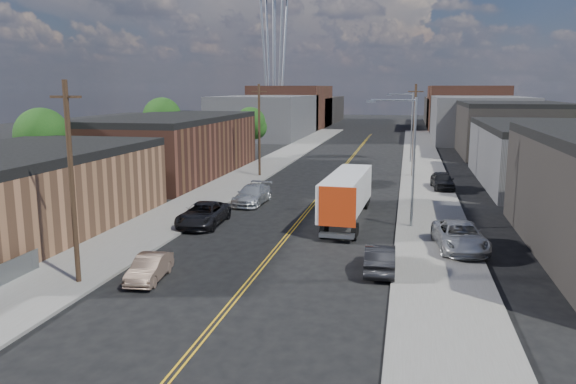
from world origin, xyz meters
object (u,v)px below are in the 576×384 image
at_px(car_left_b, 149,268).
at_px(car_ahead_truck, 357,177).
at_px(car_right_oncoming, 380,258).
at_px(car_right_lot_a, 460,236).
at_px(car_left_c, 203,214).
at_px(car_right_lot_c, 442,180).
at_px(car_left_d, 252,195).
at_px(semi_truck, 349,192).

bearing_deg(car_left_b, car_ahead_truck, 69.66).
height_order(car_right_oncoming, car_ahead_truck, car_ahead_truck).
xyz_separation_m(car_right_lot_a, car_ahead_truck, (-8.09, 22.42, -0.22)).
height_order(car_left_b, car_right_oncoming, car_right_oncoming).
distance_m(car_left_c, car_right_lot_c, 24.88).
distance_m(car_left_b, car_left_c, 11.54).
bearing_deg(car_right_oncoming, car_left_d, -55.80).
distance_m(car_right_lot_a, car_ahead_truck, 23.84).
height_order(car_left_c, car_right_lot_a, car_right_lot_a).
relative_size(semi_truck, car_right_lot_a, 2.37).
height_order(semi_truck, car_right_lot_a, semi_truck).
height_order(semi_truck, car_left_c, semi_truck).
relative_size(car_left_b, car_left_d, 0.71).
distance_m(semi_truck, car_left_b, 17.78).
xyz_separation_m(semi_truck, car_right_lot_c, (7.50, 13.72, -1.08)).
height_order(car_left_b, car_right_lot_c, car_right_lot_c).
bearing_deg(car_right_lot_a, car_left_d, 139.00).
bearing_deg(car_right_lot_c, car_ahead_truck, 164.03).
xyz_separation_m(car_left_d, car_right_lot_c, (15.92, 9.97, 0.15)).
xyz_separation_m(semi_truck, car_left_b, (-8.42, -15.60, -1.39)).
bearing_deg(semi_truck, car_left_c, -154.49).
height_order(car_left_d, car_right_lot_a, car_right_lot_a).
relative_size(car_left_c, car_ahead_truck, 1.09).
bearing_deg(car_right_oncoming, car_right_lot_a, -135.44).
height_order(semi_truck, car_left_d, semi_truck).
distance_m(car_left_d, car_right_oncoming, 19.27).
xyz_separation_m(car_left_b, car_left_c, (-1.40, 11.45, 0.16)).
height_order(car_left_d, car_right_oncoming, car_left_d).
distance_m(semi_truck, car_right_lot_a, 10.33).
bearing_deg(car_ahead_truck, car_left_d, -126.00).
bearing_deg(car_left_b, car_left_d, 83.68).
bearing_deg(car_right_lot_c, car_right_oncoming, -105.36).
xyz_separation_m(semi_truck, car_right_oncoming, (2.93, -11.82, -1.30)).
xyz_separation_m(car_left_c, car_ahead_truck, (9.11, 19.42, -0.06)).
distance_m(car_left_d, car_right_lot_c, 18.79).
bearing_deg(semi_truck, car_right_lot_a, -41.47).
distance_m(car_right_oncoming, car_ahead_truck, 27.34).
relative_size(car_left_b, car_right_lot_c, 0.83).
relative_size(semi_truck, car_ahead_truck, 2.59).
bearing_deg(semi_truck, car_ahead_truck, 95.30).
bearing_deg(car_right_oncoming, car_left_b, 16.50).
bearing_deg(car_left_c, car_ahead_truck, 63.33).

